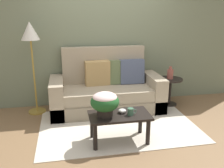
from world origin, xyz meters
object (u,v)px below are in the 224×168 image
at_px(side_table, 170,87).
at_px(floor_lamp, 31,40).
at_px(couch, 107,91).
at_px(table_vase, 170,74).
at_px(coffee_table, 119,120).
at_px(snack_bowl, 122,111).
at_px(potted_plant, 105,102).
at_px(coffee_mug, 131,112).

xyz_separation_m(side_table, floor_lamp, (-2.58, 0.11, 0.97)).
relative_size(side_table, floor_lamp, 0.33).
xyz_separation_m(couch, table_vase, (1.25, -0.03, 0.29)).
distance_m(coffee_table, snack_bowl, 0.13).
bearing_deg(table_vase, floor_lamp, 177.32).
xyz_separation_m(coffee_table, snack_bowl, (0.05, 0.04, 0.11)).
bearing_deg(floor_lamp, coffee_table, -46.37).
relative_size(potted_plant, coffee_mug, 3.03).
xyz_separation_m(side_table, potted_plant, (-1.52, -1.24, 0.25)).
bearing_deg(side_table, floor_lamp, 177.47).
bearing_deg(table_vase, coffee_mug, -131.88).
height_order(snack_bowl, table_vase, table_vase).
xyz_separation_m(coffee_table, coffee_mug, (0.15, -0.05, 0.13)).
height_order(coffee_table, table_vase, table_vase).
distance_m(couch, floor_lamp, 1.65).
bearing_deg(coffee_mug, potted_plant, 174.14).
bearing_deg(side_table, snack_bowl, -136.76).
bearing_deg(snack_bowl, coffee_mug, -42.17).
bearing_deg(potted_plant, table_vase, 39.40).
bearing_deg(snack_bowl, table_vase, 43.52).
height_order(coffee_table, coffee_mug, coffee_mug).
height_order(side_table, table_vase, table_vase).
xyz_separation_m(couch, coffee_table, (-0.04, -1.25, -0.01)).
relative_size(side_table, table_vase, 2.24).
height_order(coffee_table, floor_lamp, floor_lamp).
bearing_deg(couch, coffee_table, -91.88).
bearing_deg(couch, potted_plant, -101.24).
xyz_separation_m(potted_plant, snack_bowl, (0.26, 0.05, -0.18)).
height_order(potted_plant, snack_bowl, potted_plant).
distance_m(coffee_table, side_table, 1.79).
xyz_separation_m(coffee_table, potted_plant, (-0.21, -0.01, 0.29)).
distance_m(couch, table_vase, 1.28).
relative_size(coffee_table, coffee_mug, 6.62).
relative_size(couch, coffee_mug, 15.76).
xyz_separation_m(couch, floor_lamp, (-1.32, 0.09, 0.99)).
height_order(side_table, potted_plant, potted_plant).
distance_m(floor_lamp, snack_bowl, 2.06).
bearing_deg(coffee_table, snack_bowl, 39.66).
bearing_deg(coffee_mug, couch, 94.85).
distance_m(side_table, table_vase, 0.27).
relative_size(coffee_mug, snack_bowl, 1.17).
distance_m(side_table, potted_plant, 1.97).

